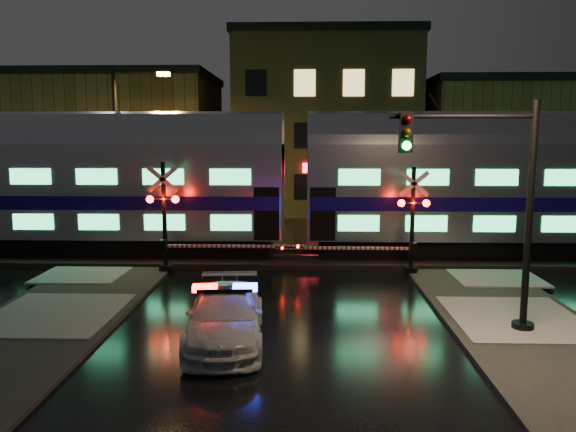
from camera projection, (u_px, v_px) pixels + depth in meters
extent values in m
plane|color=black|center=(286.00, 291.00, 18.76)|extent=(120.00, 120.00, 0.00)
cube|color=black|center=(290.00, 256.00, 23.69)|extent=(90.00, 4.20, 0.24)
cube|color=#2D2D2D|center=(565.00, 364.00, 12.62)|extent=(4.00, 20.00, 0.12)
cube|color=brown|center=(115.00, 146.00, 40.28)|extent=(14.00, 10.00, 9.00)
cube|color=brown|center=(324.00, 128.00, 40.16)|extent=(12.00, 11.00, 11.50)
cube|color=brown|center=(509.00, 149.00, 39.50)|extent=(12.00, 10.00, 8.50)
imported|color=silver|center=(226.00, 316.00, 14.07)|extent=(2.22, 4.71, 1.33)
cube|color=black|center=(225.00, 289.00, 13.97)|extent=(1.41, 0.46, 0.09)
cube|color=#FF0C05|center=(205.00, 288.00, 13.94)|extent=(0.63, 0.36, 0.15)
cube|color=#1426FF|center=(245.00, 287.00, 13.99)|extent=(0.63, 0.36, 0.15)
cylinder|color=black|center=(411.00, 271.00, 20.98)|extent=(0.51, 0.51, 0.30)
cylinder|color=black|center=(412.00, 222.00, 20.72)|extent=(0.16, 0.16, 4.05)
sphere|color=#FF0C05|center=(401.00, 203.00, 20.45)|extent=(0.26, 0.26, 0.26)
sphere|color=#FF0C05|center=(426.00, 203.00, 20.43)|extent=(0.26, 0.26, 0.26)
cube|color=white|center=(344.00, 248.00, 20.68)|extent=(5.06, 0.10, 0.10)
cube|color=black|center=(413.00, 248.00, 20.60)|extent=(0.25, 0.30, 0.45)
cylinder|color=black|center=(166.00, 269.00, 21.25)|extent=(0.53, 0.53, 0.32)
cylinder|color=black|center=(164.00, 218.00, 20.98)|extent=(0.17, 0.17, 4.21)
sphere|color=#FF0C05|center=(150.00, 199.00, 20.71)|extent=(0.27, 0.27, 0.27)
sphere|color=#FF0C05|center=(175.00, 199.00, 20.68)|extent=(0.27, 0.27, 0.27)
cube|color=white|center=(234.00, 246.00, 20.79)|extent=(5.27, 0.10, 0.10)
cube|color=black|center=(164.00, 246.00, 20.87)|extent=(0.25, 0.30, 0.45)
cylinder|color=black|center=(522.00, 328.00, 14.72)|extent=(0.56, 0.56, 0.30)
cylinder|color=black|center=(529.00, 220.00, 14.32)|extent=(0.18, 0.18, 6.04)
cylinder|color=black|center=(462.00, 116.00, 14.01)|extent=(3.63, 0.12, 0.12)
cube|color=black|center=(406.00, 133.00, 13.96)|extent=(0.32, 0.28, 1.01)
sphere|color=#0CFF3F|center=(407.00, 146.00, 13.84)|extent=(0.22, 0.22, 0.22)
cylinder|color=black|center=(117.00, 156.00, 27.33)|extent=(0.21, 0.21, 8.41)
cylinder|color=black|center=(139.00, 72.00, 26.73)|extent=(2.52, 0.13, 0.13)
cube|color=gold|center=(164.00, 74.00, 26.71)|extent=(0.58, 0.29, 0.19)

